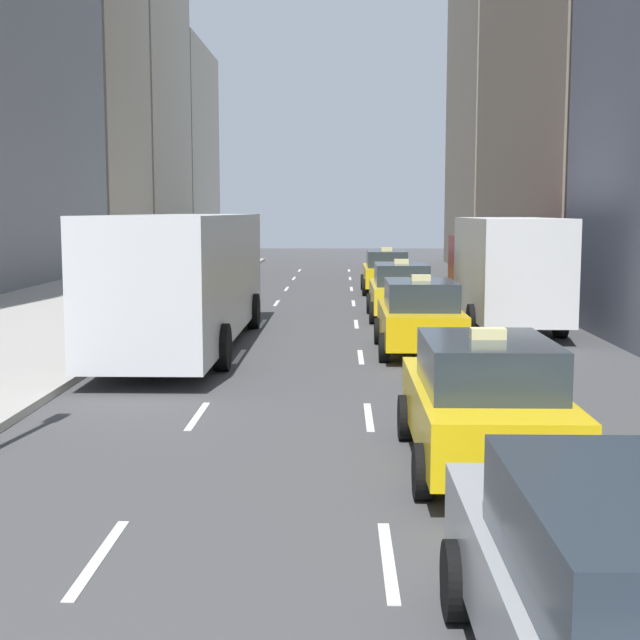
% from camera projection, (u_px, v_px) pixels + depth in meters
% --- Properties ---
extents(sidewalk_left, '(8.00, 66.00, 0.15)m').
position_uv_depth(sidewalk_left, '(46.00, 317.00, 27.62)').
color(sidewalk_left, '#ADAAA3').
rests_on(sidewalk_left, ground).
extents(lane_markings, '(5.72, 56.00, 0.01)m').
position_uv_depth(lane_markings, '(358.00, 338.00, 23.43)').
color(lane_markings, white).
rests_on(lane_markings, ground).
extents(building_row_left, '(6.00, 97.03, 36.02)m').
position_uv_depth(building_row_left, '(37.00, 7.00, 47.18)').
color(building_row_left, gray).
rests_on(building_row_left, ground).
extents(taxi_lead, '(2.02, 4.40, 1.87)m').
position_uv_depth(taxi_lead, '(484.00, 402.00, 11.54)').
color(taxi_lead, yellow).
rests_on(taxi_lead, ground).
extents(taxi_second, '(2.02, 4.40, 1.87)m').
position_uv_depth(taxi_second, '(420.00, 316.00, 20.95)').
color(taxi_second, yellow).
rests_on(taxi_second, ground).
extents(taxi_third, '(2.02, 4.40, 1.87)m').
position_uv_depth(taxi_third, '(401.00, 291.00, 27.66)').
color(taxi_third, yellow).
rests_on(taxi_third, ground).
extents(taxi_fourth, '(2.02, 4.40, 1.87)m').
position_uv_depth(taxi_fourth, '(386.00, 271.00, 36.46)').
color(taxi_fourth, yellow).
rests_on(taxi_fourth, ground).
extents(sedan_black_near, '(2.02, 4.88, 1.69)m').
position_uv_depth(sedan_black_near, '(634.00, 605.00, 5.62)').
color(sedan_black_near, '#9EA0A5').
rests_on(sedan_black_near, ground).
extents(city_bus, '(2.80, 11.61, 3.25)m').
position_uv_depth(city_bus, '(187.00, 275.00, 21.74)').
color(city_bus, silver).
rests_on(city_bus, ground).
extents(box_truck, '(2.58, 8.40, 3.15)m').
position_uv_depth(box_truck, '(503.00, 268.00, 25.53)').
color(box_truck, maroon).
rests_on(box_truck, ground).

